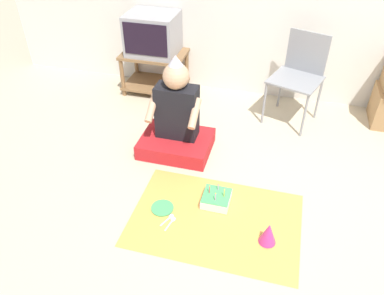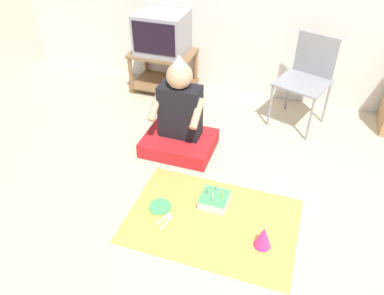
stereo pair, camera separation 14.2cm
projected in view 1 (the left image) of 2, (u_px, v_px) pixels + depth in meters
ground_plane at (254, 222)px, 2.78m from camera, size 16.00×16.00×0.00m
tv_stand at (155, 68)px, 4.23m from camera, size 0.70×0.47×0.46m
tv at (153, 34)px, 3.99m from camera, size 0.53×0.46×0.43m
folding_chair at (300, 71)px, 3.63m from camera, size 0.57×0.56×0.87m
person_seated at (176, 123)px, 3.33m from camera, size 0.63×0.49×0.92m
party_cloth at (215, 219)px, 2.80m from camera, size 1.25×0.85×0.01m
birthday_cake at (216, 199)px, 2.91m from camera, size 0.21×0.21×0.16m
party_hat_blue at (268, 233)px, 2.58m from camera, size 0.12×0.12×0.18m
paper_plate at (162, 208)px, 2.88m from camera, size 0.17×0.17×0.01m
plastic_spoon_near at (170, 217)px, 2.81m from camera, size 0.07×0.14×0.01m
plastic_spoon_far at (172, 221)px, 2.78m from camera, size 0.05×0.14×0.01m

